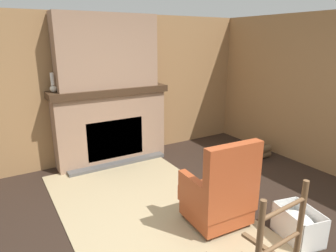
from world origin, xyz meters
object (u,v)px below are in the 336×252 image
object	(u,v)px
laundry_basket	(298,224)
firewood_stack	(256,150)
storage_case	(115,83)
armchair	(220,196)
oil_lamp_vase	(53,85)

from	to	relation	value
laundry_basket	firewood_stack	bearing A→B (deg)	143.61
firewood_stack	storage_case	distance (m)	2.83
armchair	oil_lamp_vase	distance (m)	2.97
oil_lamp_vase	storage_case	distance (m)	0.99
armchair	storage_case	size ratio (longest dim) A/B	3.81
oil_lamp_vase	firewood_stack	bearing A→B (deg)	69.10
oil_lamp_vase	storage_case	world-z (taller)	oil_lamp_vase
armchair	laundry_basket	bearing A→B (deg)	-133.99
armchair	storage_case	bearing A→B (deg)	8.85
laundry_basket	storage_case	world-z (taller)	storage_case
firewood_stack	storage_case	world-z (taller)	storage_case
firewood_stack	laundry_basket	world-z (taller)	laundry_basket
storage_case	laundry_basket	bearing A→B (deg)	14.55
oil_lamp_vase	laundry_basket	bearing A→B (deg)	29.94
storage_case	firewood_stack	bearing A→B (deg)	61.08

